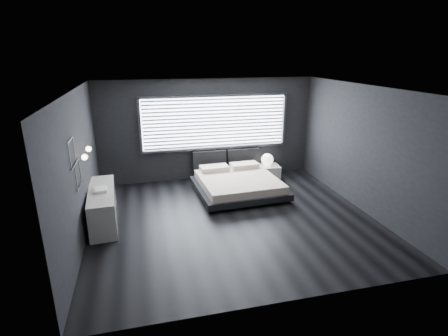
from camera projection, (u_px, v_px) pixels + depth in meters
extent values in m
plane|color=black|center=(233.00, 219.00, 7.63)|extent=(6.00, 6.00, 0.00)
plane|color=silver|center=(234.00, 88.00, 6.74)|extent=(6.00, 6.00, 0.00)
cube|color=black|center=(208.00, 130.00, 9.72)|extent=(6.00, 0.04, 2.80)
cube|color=black|center=(288.00, 215.00, 4.65)|extent=(6.00, 0.04, 2.80)
cube|color=black|center=(79.00, 169.00, 6.51)|extent=(0.04, 5.50, 2.80)
cube|color=black|center=(362.00, 149.00, 7.86)|extent=(0.04, 5.50, 2.80)
cube|color=white|center=(215.00, 122.00, 9.68)|extent=(4.00, 0.02, 1.38)
cube|color=#47474C|center=(140.00, 126.00, 9.19)|extent=(0.06, 0.08, 1.48)
cube|color=#47474C|center=(284.00, 119.00, 10.11)|extent=(0.06, 0.08, 1.48)
cube|color=#47474C|center=(215.00, 96.00, 9.42)|extent=(4.14, 0.08, 0.06)
cube|color=#47474C|center=(215.00, 148.00, 9.88)|extent=(4.14, 0.08, 0.06)
cube|color=silver|center=(215.00, 123.00, 9.62)|extent=(3.94, 0.03, 1.32)
cube|color=black|center=(209.00, 160.00, 9.88)|extent=(0.96, 0.16, 0.52)
cube|color=black|center=(243.00, 157.00, 10.11)|extent=(0.96, 0.16, 0.52)
cylinder|color=silver|center=(81.00, 157.00, 6.50)|extent=(0.10, 0.02, 0.02)
sphere|color=#FFE5B7|center=(85.00, 157.00, 6.52)|extent=(0.11, 0.11, 0.11)
cylinder|color=silver|center=(85.00, 149.00, 7.06)|extent=(0.10, 0.02, 0.02)
sphere|color=#FFE5B7|center=(88.00, 149.00, 7.07)|extent=(0.11, 0.11, 0.11)
cube|color=#47474C|center=(70.00, 140.00, 5.79)|extent=(0.01, 0.46, 0.02)
cube|color=#47474C|center=(74.00, 166.00, 5.94)|extent=(0.01, 0.46, 0.02)
cube|color=#47474C|center=(74.00, 150.00, 6.08)|extent=(0.01, 0.02, 0.46)
cube|color=#47474C|center=(70.00, 157.00, 5.65)|extent=(0.01, 0.02, 0.46)
cube|color=#47474C|center=(76.00, 163.00, 6.17)|extent=(0.01, 0.46, 0.02)
cube|color=#47474C|center=(80.00, 187.00, 6.32)|extent=(0.01, 0.46, 0.02)
cube|color=#47474C|center=(80.00, 171.00, 6.46)|extent=(0.01, 0.02, 0.46)
cube|color=#47474C|center=(76.00, 179.00, 6.03)|extent=(0.01, 0.02, 0.46)
cube|color=black|center=(213.00, 209.00, 8.00)|extent=(0.12, 0.12, 0.08)
cube|color=black|center=(285.00, 200.00, 8.51)|extent=(0.12, 0.12, 0.08)
cube|color=black|center=(197.00, 185.00, 9.49)|extent=(0.12, 0.12, 0.08)
cube|color=black|center=(259.00, 178.00, 9.99)|extent=(0.12, 0.12, 0.08)
cube|color=black|center=(238.00, 188.00, 8.96)|extent=(2.23, 2.14, 0.15)
cube|color=beige|center=(239.00, 181.00, 8.91)|extent=(1.99, 1.99, 0.19)
cube|color=beige|center=(214.00, 168.00, 9.42)|extent=(0.77, 0.45, 0.13)
cube|color=beige|center=(244.00, 165.00, 9.66)|extent=(0.77, 0.45, 0.13)
cube|color=silver|center=(268.00, 171.00, 10.10)|extent=(0.65, 0.55, 0.36)
sphere|color=white|center=(267.00, 160.00, 10.01)|extent=(0.35, 0.35, 0.35)
cube|color=silver|center=(103.00, 206.00, 7.38)|extent=(0.63, 1.88, 0.74)
cube|color=#47474C|center=(116.00, 205.00, 7.46)|extent=(0.12, 1.82, 0.72)
cube|color=white|center=(100.00, 190.00, 7.19)|extent=(0.29, 0.36, 0.04)
cube|color=white|center=(100.00, 189.00, 7.17)|extent=(0.27, 0.34, 0.03)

